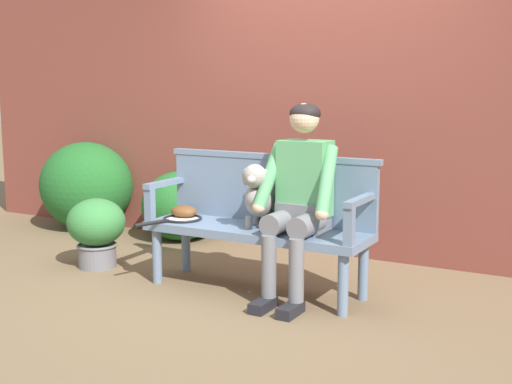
{
  "coord_description": "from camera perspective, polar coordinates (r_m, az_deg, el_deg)",
  "views": [
    {
      "loc": [
        2.23,
        -4.03,
        1.46
      ],
      "look_at": [
        0.0,
        0.0,
        0.72
      ],
      "focal_mm": 46.91,
      "sensor_mm": 36.0,
      "label": 1
    }
  ],
  "objects": [
    {
      "name": "person_seated",
      "position": [
        4.5,
        3.75,
        -0.11
      ],
      "size": [
        0.56,
        0.65,
        1.34
      ],
      "color": "black",
      "rests_on": "ground"
    },
    {
      "name": "tennis_racket",
      "position": [
        4.98,
        -6.53,
        -2.3
      ],
      "size": [
        0.37,
        0.58,
        0.03
      ],
      "color": "black",
      "rests_on": "garden_bench"
    },
    {
      "name": "ground_plane",
      "position": [
        4.83,
        -0.0,
        -8.42
      ],
      "size": [
        40.0,
        40.0,
        0.0
      ],
      "primitive_type": "plane",
      "color": "brown"
    },
    {
      "name": "baseball_glove",
      "position": [
        5.08,
        -6.18,
        -1.65
      ],
      "size": [
        0.24,
        0.19,
        0.09
      ],
      "primitive_type": "ellipsoid",
      "rotation": [
        0.0,
        0.0,
        -0.12
      ],
      "color": "brown",
      "rests_on": "garden_bench"
    },
    {
      "name": "bench_armrest_left_end",
      "position": [
        5.02,
        -8.24,
        -0.01
      ],
      "size": [
        0.06,
        0.49,
        0.28
      ],
      "color": "slate",
      "rests_on": "garden_bench"
    },
    {
      "name": "dog_on_bench",
      "position": [
        4.66,
        0.29,
        -0.26
      ],
      "size": [
        0.28,
        0.46,
        0.46
      ],
      "color": "gray",
      "rests_on": "garden_bench"
    },
    {
      "name": "garden_bench",
      "position": [
        4.73,
        -0.0,
        -3.75
      ],
      "size": [
        1.63,
        0.49,
        0.47
      ],
      "color": "slate",
      "rests_on": "ground"
    },
    {
      "name": "hedge_bush_far_right",
      "position": [
        7.01,
        -14.27,
        0.53
      ],
      "size": [
        0.98,
        0.87,
        0.89
      ],
      "primitive_type": "ellipsoid",
      "color": "#1E5B23",
      "rests_on": "ground"
    },
    {
      "name": "bench_backrest",
      "position": [
        4.85,
        1.23,
        0.4
      ],
      "size": [
        1.67,
        0.06,
        0.5
      ],
      "color": "slate",
      "rests_on": "garden_bench"
    },
    {
      "name": "bench_armrest_right_end",
      "position": [
        4.28,
        8.54,
        -1.61
      ],
      "size": [
        0.06,
        0.49,
        0.28
      ],
      "color": "slate",
      "rests_on": "garden_bench"
    },
    {
      "name": "brick_garden_fence",
      "position": [
        5.86,
        6.64,
        7.95
      ],
      "size": [
        8.0,
        0.3,
        2.69
      ],
      "primitive_type": "cube",
      "color": "brown",
      "rests_on": "ground"
    },
    {
      "name": "potted_plant",
      "position": [
        5.51,
        -13.45,
        -3.02
      ],
      "size": [
        0.47,
        0.47,
        0.56
      ],
      "color": "slate",
      "rests_on": "ground"
    },
    {
      "name": "hedge_bush_mid_left",
      "position": [
        6.35,
        -6.45,
        -1.17
      ],
      "size": [
        0.74,
        0.73,
        0.65
      ],
      "primitive_type": "ellipsoid",
      "color": "#1E5B23",
      "rests_on": "ground"
    }
  ]
}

